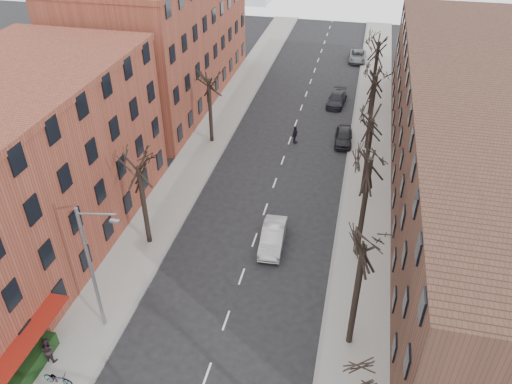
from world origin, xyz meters
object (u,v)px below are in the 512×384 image
Objects in this scene: silver_sedan at (273,237)px; parked_car_mid at (337,99)px; bicycle at (58,378)px; parked_car_near at (344,137)px.

silver_sedan is 1.02× the size of parked_car_mid.
parked_car_mid is 41.80m from bicycle.
parked_car_near is 0.93× the size of parked_car_mid.
silver_sedan is 17.38m from parked_car_near.
bicycle is at bearing -100.50° from parked_car_mid.
parked_car_mid is at bearing 81.72° from silver_sedan.
parked_car_near is at bearing -21.28° from bicycle.
silver_sedan is at bearing -89.74° from parked_car_mid.
parked_car_mid is at bearing -14.57° from bicycle.
silver_sedan is 1.10× the size of parked_car_near.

